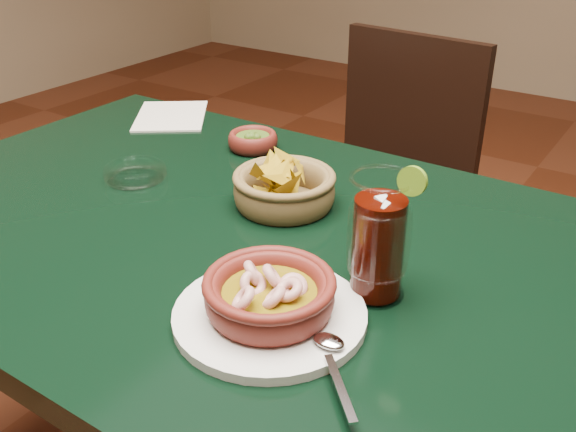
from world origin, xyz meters
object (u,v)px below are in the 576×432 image
Objects in this scene: cola_drink at (379,239)px; dining_table at (224,275)px; dining_chair at (381,197)px; chip_basket at (284,189)px; shrimp_plate at (270,299)px.

dining_table is at bearing 171.93° from cola_drink.
dining_table is 1.35× the size of dining_chair.
chip_basket is (0.10, -0.61, 0.29)m from dining_chair.
dining_table is 6.02× the size of chip_basket.
cola_drink is at bearing -8.07° from dining_table.
dining_chair is at bearing 99.81° from chip_basket.
shrimp_plate is at bearing -123.61° from cola_drink.
cola_drink is (0.29, -0.04, 0.18)m from dining_table.
shrimp_plate reaches higher than dining_table.
dining_chair is 0.89m from cola_drink.
dining_chair is (-0.05, 0.71, -0.16)m from dining_table.
chip_basket is (-0.16, 0.26, 0.00)m from shrimp_plate.
dining_table is at bearing -116.52° from chip_basket.
chip_basket is at bearing -80.19° from dining_chair.
dining_chair reaches higher than chip_basket.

